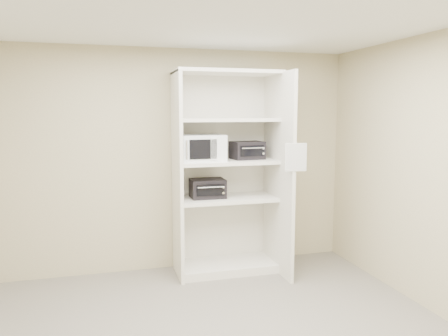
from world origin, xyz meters
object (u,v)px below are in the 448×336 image
object	(u,v)px
shelving_unit	(230,180)
microwave	(202,148)
toaster_oven_upper	(247,150)
toaster_oven_lower	(208,188)

from	to	relation	value
shelving_unit	microwave	distance (m)	0.53
toaster_oven_upper	shelving_unit	bearing A→B (deg)	-176.03
toaster_oven_lower	shelving_unit	bearing A→B (deg)	-4.98
toaster_oven_lower	toaster_oven_upper	bearing A→B (deg)	2.35
toaster_oven_upper	toaster_oven_lower	distance (m)	0.67
microwave	toaster_oven_upper	world-z (taller)	microwave
shelving_unit	microwave	xyz separation A→B (m)	(-0.35, -0.01, 0.39)
shelving_unit	toaster_oven_lower	size ratio (longest dim) A/B	5.99
shelving_unit	toaster_oven_upper	size ratio (longest dim) A/B	6.48
microwave	toaster_oven_upper	size ratio (longest dim) A/B	1.37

